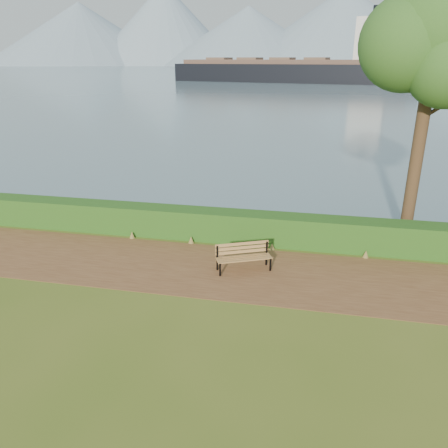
# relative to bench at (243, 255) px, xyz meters

# --- Properties ---
(ground) EXTENTS (140.00, 140.00, 0.00)m
(ground) POSITION_rel_bench_xyz_m (-0.91, -0.49, -0.46)
(ground) COLOR #485F1B
(ground) RESTS_ON ground
(path) EXTENTS (40.00, 3.40, 0.01)m
(path) POSITION_rel_bench_xyz_m (-0.91, -0.19, -0.46)
(path) COLOR brown
(path) RESTS_ON ground
(hedge) EXTENTS (32.00, 0.85, 1.00)m
(hedge) POSITION_rel_bench_xyz_m (-0.91, 2.11, 0.04)
(hedge) COLOR #1B4213
(hedge) RESTS_ON ground
(water) EXTENTS (700.00, 510.00, 0.00)m
(water) POSITION_rel_bench_xyz_m (-0.91, 259.51, -0.46)
(water) COLOR #496576
(water) RESTS_ON ground
(mountains) EXTENTS (585.00, 190.00, 70.00)m
(mountains) POSITION_rel_bench_xyz_m (-10.08, 405.56, 27.23)
(mountains) COLOR gray
(mountains) RESTS_ON ground
(bench) EXTENTS (1.64, 1.07, 0.80)m
(bench) POSITION_rel_bench_xyz_m (0.00, 0.00, 0.00)
(bench) COLOR black
(bench) RESTS_ON ground
(tree) EXTENTS (4.38, 3.59, 8.59)m
(tree) POSITION_rel_bench_xyz_m (5.02, 3.39, 5.92)
(tree) COLOR #372716
(tree) RESTS_ON ground
(cargo_ship) EXTENTS (63.04, 23.02, 18.94)m
(cargo_ship) POSITION_rel_bench_xyz_m (-3.52, 107.82, 2.36)
(cargo_ship) COLOR black
(cargo_ship) RESTS_ON ground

